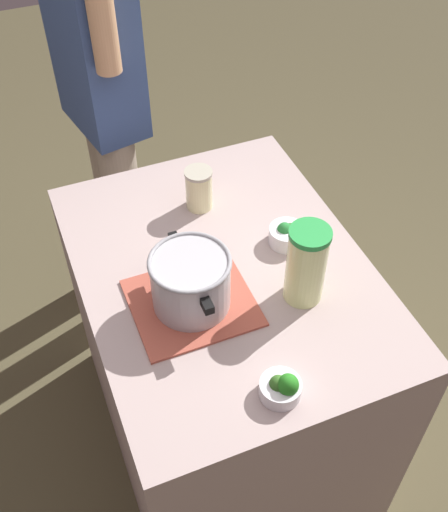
% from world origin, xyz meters
% --- Properties ---
extents(ground_plane, '(8.00, 8.00, 0.00)m').
position_xyz_m(ground_plane, '(0.00, 0.00, 0.00)').
color(ground_plane, brown).
extents(counter_slab, '(1.05, 0.79, 0.92)m').
position_xyz_m(counter_slab, '(0.00, 0.00, 0.46)').
color(counter_slab, '#B39D99').
rests_on(counter_slab, ground_plane).
extents(dish_cloth, '(0.29, 0.32, 0.01)m').
position_xyz_m(dish_cloth, '(-0.09, 0.13, 0.92)').
color(dish_cloth, '#B15240').
rests_on(dish_cloth, counter_slab).
extents(cooking_pot, '(0.28, 0.21, 0.16)m').
position_xyz_m(cooking_pot, '(-0.09, 0.13, 1.01)').
color(cooking_pot, '#B7B7BC').
rests_on(cooking_pot, dish_cloth).
extents(lemonade_pitcher, '(0.11, 0.11, 0.24)m').
position_xyz_m(lemonade_pitcher, '(-0.17, -0.16, 1.03)').
color(lemonade_pitcher, '#DEEC99').
rests_on(lemonade_pitcher, counter_slab).
extents(mason_jar, '(0.09, 0.09, 0.13)m').
position_xyz_m(mason_jar, '(0.27, -0.03, 0.98)').
color(mason_jar, beige).
rests_on(mason_jar, counter_slab).
extents(broccoli_bowl_front, '(0.10, 0.10, 0.08)m').
position_xyz_m(broccoli_bowl_front, '(-0.42, 0.03, 0.95)').
color(broccoli_bowl_front, silver).
rests_on(broccoli_bowl_front, counter_slab).
extents(broccoli_bowl_center, '(0.11, 0.11, 0.07)m').
position_xyz_m(broccoli_bowl_center, '(0.03, -0.21, 0.95)').
color(broccoli_bowl_center, silver).
rests_on(broccoli_bowl_center, counter_slab).
extents(person_cook, '(0.50, 0.26, 1.72)m').
position_xyz_m(person_cook, '(0.84, 0.12, 0.96)').
color(person_cook, tan).
rests_on(person_cook, ground_plane).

